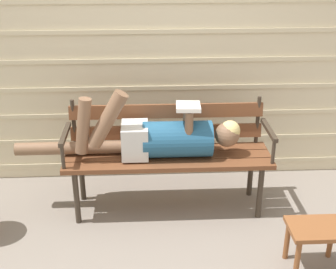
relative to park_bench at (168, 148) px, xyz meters
name	(u,v)px	position (x,y,z in m)	size (l,w,h in m)	color
ground_plane	(168,212)	(0.00, -0.13, -0.51)	(12.00, 12.00, 0.00)	gray
house_siding	(164,59)	(0.00, 0.53, 0.57)	(4.25, 0.08, 2.17)	beige
park_bench	(168,148)	(0.00, 0.00, 0.00)	(1.60, 0.44, 0.87)	brown
reclining_person	(159,137)	(-0.07, -0.07, 0.13)	(1.73, 0.28, 0.57)	#23567A
footstool	(317,236)	(0.93, -0.85, -0.25)	(0.38, 0.28, 0.33)	brown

